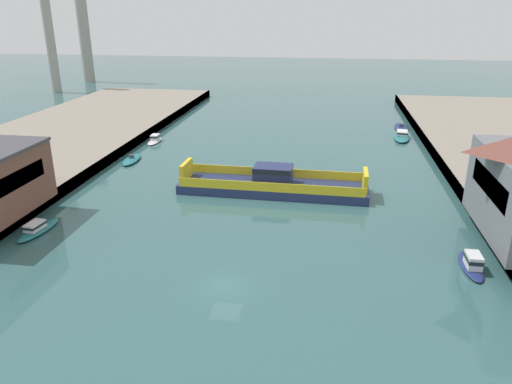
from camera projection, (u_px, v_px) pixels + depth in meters
ground_plane at (225, 285)px, 39.72m from camera, size 400.00×400.00×0.00m
chain_ferry at (273, 184)px, 59.60m from camera, size 23.07×6.23×3.39m
moored_boat_near_left at (401, 128)px, 91.88m from camera, size 2.60×8.20×0.87m
moored_boat_near_right at (402, 136)px, 84.69m from camera, size 3.46×7.97×1.28m
moored_boat_mid_left at (37, 229)px, 48.92m from camera, size 2.31×6.12×1.25m
moored_boat_mid_right at (472, 263)px, 41.98m from camera, size 1.71×5.56×1.56m
moored_boat_far_left at (155, 139)px, 82.51m from camera, size 1.85×5.29×1.23m
moored_boat_far_right at (132, 159)px, 72.13m from camera, size 2.44×6.15×1.00m
smokestack_distant_a at (48, 22)px, 125.55m from camera, size 2.60×2.60×34.10m
smokestack_distant_b at (83, 21)px, 144.86m from camera, size 3.58×3.58×33.77m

